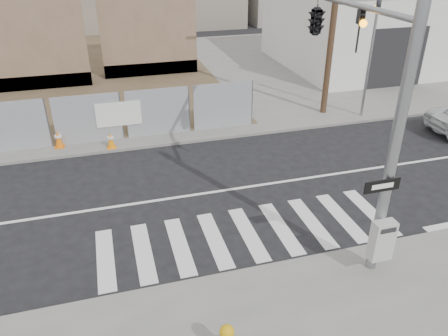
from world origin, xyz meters
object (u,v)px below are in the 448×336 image
object	(u,v)px
traffic_cone_c	(58,139)
auto_shop	(378,25)
signal_pole	(339,57)
traffic_cone_d	(111,140)

from	to	relation	value
traffic_cone_c	auto_shop	bearing A→B (deg)	22.66
signal_pole	auto_shop	xyz separation A→B (m)	(11.50, 15.01, -2.25)
traffic_cone_c	traffic_cone_d	distance (m)	2.08
traffic_cone_d	auto_shop	bearing A→B (deg)	26.63
signal_pole	traffic_cone_d	size ratio (longest dim) A/B	10.54
traffic_cone_d	traffic_cone_c	bearing A→B (deg)	162.14
traffic_cone_c	signal_pole	bearing A→B (deg)	-41.09
signal_pole	traffic_cone_c	bearing A→B (deg)	138.91
signal_pole	traffic_cone_d	xyz separation A→B (m)	(-5.94, 6.27, -4.34)
auto_shop	traffic_cone_d	distance (m)	19.62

